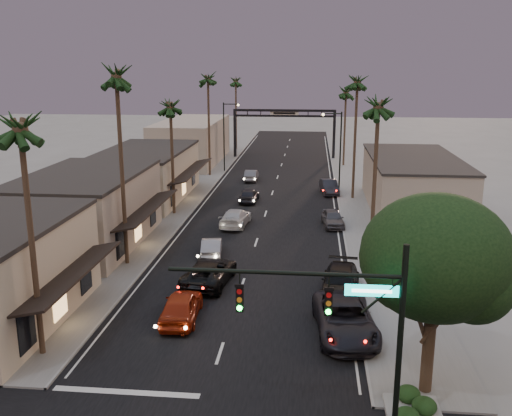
% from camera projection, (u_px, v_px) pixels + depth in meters
% --- Properties ---
extents(ground, '(200.00, 200.00, 0.00)m').
position_uv_depth(ground, '(268.00, 206.00, 56.95)').
color(ground, slate).
rests_on(ground, ground).
extents(road, '(14.00, 120.00, 0.02)m').
position_uv_depth(road, '(272.00, 195.00, 61.77)').
color(road, black).
rests_on(road, ground).
extents(sidewalk_left, '(5.00, 92.00, 0.12)m').
position_uv_depth(sidewalk_left, '(198.00, 180.00, 69.43)').
color(sidewalk_left, slate).
rests_on(sidewalk_left, ground).
extents(sidewalk_right, '(5.00, 92.00, 0.12)m').
position_uv_depth(sidewalk_right, '(356.00, 183.00, 67.59)').
color(sidewalk_right, slate).
rests_on(sidewalk_right, ground).
extents(storefront_mid, '(8.00, 14.00, 5.50)m').
position_uv_depth(storefront_mid, '(86.00, 211.00, 44.03)').
color(storefront_mid, gray).
rests_on(storefront_mid, ground).
extents(storefront_far, '(8.00, 16.00, 5.00)m').
position_uv_depth(storefront_far, '(146.00, 175.00, 59.52)').
color(storefront_far, '#BEB091').
rests_on(storefront_far, ground).
extents(storefront_dist, '(8.00, 20.00, 6.00)m').
position_uv_depth(storefront_dist, '(192.00, 141.00, 81.58)').
color(storefront_dist, gray).
rests_on(storefront_dist, ground).
extents(building_right, '(8.00, 18.00, 5.00)m').
position_uv_depth(building_right, '(413.00, 184.00, 54.99)').
color(building_right, gray).
rests_on(building_right, ground).
extents(traffic_signal, '(8.51, 0.22, 7.80)m').
position_uv_depth(traffic_signal, '(347.00, 315.00, 20.43)').
color(traffic_signal, black).
rests_on(traffic_signal, ground).
extents(corner_tree, '(6.20, 6.20, 8.80)m').
position_uv_depth(corner_tree, '(438.00, 263.00, 23.17)').
color(corner_tree, '#38281C').
rests_on(corner_tree, ground).
extents(arch, '(15.20, 0.40, 7.27)m').
position_uv_depth(arch, '(284.00, 121.00, 84.52)').
color(arch, black).
rests_on(arch, ground).
extents(streetlight_right, '(2.13, 0.30, 9.00)m').
position_uv_depth(streetlight_right, '(338.00, 147.00, 59.79)').
color(streetlight_right, black).
rests_on(streetlight_right, ground).
extents(streetlight_left, '(2.13, 0.30, 9.00)m').
position_uv_depth(streetlight_left, '(226.00, 131.00, 73.67)').
color(streetlight_left, black).
rests_on(streetlight_left, ground).
extents(palm_la, '(3.20, 3.20, 13.20)m').
position_uv_depth(palm_la, '(19.00, 120.00, 25.07)').
color(palm_la, '#38281C').
rests_on(palm_la, ground).
extents(palm_lb, '(3.20, 3.20, 15.20)m').
position_uv_depth(palm_lb, '(116.00, 71.00, 37.13)').
color(palm_lb, '#38281C').
rests_on(palm_lb, ground).
extents(palm_lc, '(3.20, 3.20, 12.20)m').
position_uv_depth(palm_lc, '(170.00, 102.00, 51.35)').
color(palm_lc, '#38281C').
rests_on(palm_lc, ground).
extents(palm_ld, '(3.20, 3.20, 14.20)m').
position_uv_depth(palm_ld, '(208.00, 76.00, 69.19)').
color(palm_ld, '#38281C').
rests_on(palm_ld, ground).
extents(palm_ra, '(3.20, 3.20, 13.20)m').
position_uv_depth(palm_ra, '(379.00, 101.00, 37.87)').
color(palm_ra, '#38281C').
rests_on(palm_ra, ground).
extents(palm_rb, '(3.20, 3.20, 14.20)m').
position_uv_depth(palm_rb, '(358.00, 78.00, 56.92)').
color(palm_rb, '#38281C').
rests_on(palm_rb, ground).
extents(palm_rc, '(3.20, 3.20, 12.20)m').
position_uv_depth(palm_rc, '(346.00, 89.00, 76.69)').
color(palm_rc, '#38281C').
rests_on(palm_rc, ground).
extents(palm_far, '(3.20, 3.20, 13.20)m').
position_uv_depth(palm_far, '(236.00, 79.00, 91.58)').
color(palm_far, '#38281C').
rests_on(palm_far, ground).
extents(oncoming_red, '(2.15, 4.87, 1.63)m').
position_uv_depth(oncoming_red, '(181.00, 306.00, 31.48)').
color(oncoming_red, maroon).
rests_on(oncoming_red, ground).
extents(oncoming_pickup, '(3.23, 5.94, 1.58)m').
position_uv_depth(oncoming_pickup, '(209.00, 272.00, 36.73)').
color(oncoming_pickup, black).
rests_on(oncoming_pickup, ground).
extents(oncoming_silver, '(1.92, 4.19, 1.33)m').
position_uv_depth(oncoming_silver, '(212.00, 247.00, 42.15)').
color(oncoming_silver, gray).
rests_on(oncoming_silver, ground).
extents(oncoming_white, '(2.57, 5.32, 1.49)m').
position_uv_depth(oncoming_white, '(236.00, 217.00, 49.88)').
color(oncoming_white, '#B8B8B8').
rests_on(oncoming_white, ground).
extents(oncoming_dgrey, '(1.91, 4.34, 1.45)m').
position_uv_depth(oncoming_dgrey, '(249.00, 195.00, 58.47)').
color(oncoming_dgrey, black).
rests_on(oncoming_dgrey, ground).
extents(oncoming_grey_far, '(1.50, 4.13, 1.35)m').
position_uv_depth(oncoming_grey_far, '(251.00, 175.00, 69.08)').
color(oncoming_grey_far, '#57575D').
rests_on(oncoming_grey_far, ground).
extents(curbside_near, '(3.57, 6.69, 1.79)m').
position_uv_depth(curbside_near, '(345.00, 319.00, 29.76)').
color(curbside_near, black).
rests_on(curbside_near, ground).
extents(curbside_black, '(2.81, 5.70, 1.60)m').
position_uv_depth(curbside_black, '(340.00, 282.00, 35.09)').
color(curbside_black, black).
rests_on(curbside_black, ground).
extents(curbside_grey, '(2.19, 4.43, 1.45)m').
position_uv_depth(curbside_grey, '(333.00, 218.00, 49.74)').
color(curbside_grey, '#414146').
rests_on(curbside_grey, ground).
extents(curbside_far, '(2.22, 4.79, 1.52)m').
position_uv_depth(curbside_far, '(329.00, 187.00, 62.18)').
color(curbside_far, black).
rests_on(curbside_far, ground).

